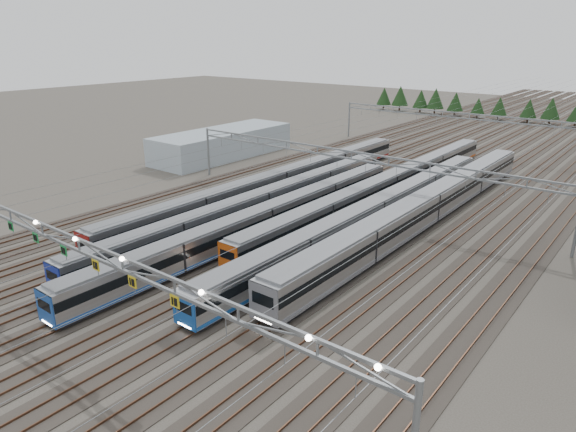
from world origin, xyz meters
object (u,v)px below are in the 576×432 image
Objects in this scene: gantry_far at (469,121)px; train_b at (261,203)px; west_shed at (223,143)px; train_f at (428,207)px; train_e at (374,213)px; gantry_near at (78,248)px; train_d at (389,185)px; gantry_mid at (351,162)px; train_a at (280,182)px; train_c at (264,220)px.

train_b is at bearing -96.89° from gantry_far.
train_f is at bearing -13.65° from west_shed.
gantry_near is (-6.80, -34.87, 5.12)m from train_e.
train_d is 1.09× the size of train_e.
train_d is at bearing -86.60° from gantry_far.
gantry_far is (-6.75, 50.25, 4.42)m from train_e.
gantry_mid is 38.41m from west_shed.
train_a is 48.08m from gantry_far.
train_a is 16.71m from train_c.
train_d is 38.89m from west_shed.
gantry_mid is (-11.25, -0.24, 4.16)m from train_f.
train_b is 13.55m from gantry_mid.
gantry_mid reaches higher than train_e.
train_e is (4.50, -12.36, 0.02)m from train_d.
gantry_mid is 1.88× the size of west_shed.
gantry_near is at bearing -92.78° from train_d.
train_f is at bearing 4.52° from train_a.
train_d is 38.21m from gantry_far.
train_a is 1.14× the size of gantry_near.
gantry_mid is at bearing -107.56° from train_d.
gantry_mid reaches higher than west_shed.
gantry_far is (-2.25, 37.89, 4.43)m from train_d.
train_b is 14.63m from train_e.
train_c is at bearing -92.13° from gantry_far.
gantry_far is (11.25, 46.54, 4.37)m from train_a.
gantry_near reaches higher than train_b.
gantry_near is (11.20, -38.58, 5.07)m from train_a.
gantry_near is at bearing -105.64° from train_f.
train_b is 1.01× the size of gantry_mid.
train_e is at bearing -37.85° from gantry_mid.
train_b is (4.50, -9.34, -0.07)m from train_a.
gantry_far is at bearing 42.41° from west_shed.
train_e is 1.09× the size of gantry_mid.
train_a is at bearing 168.38° from train_e.
train_c is (9.00, -14.07, -0.06)m from train_a.
train_a is 1.01× the size of train_f.
gantry_near is at bearing -90.03° from gantry_far.
train_e is 1.09× the size of gantry_near.
train_a is 1.14× the size of gantry_mid.
train_b is 21.16m from train_f.
train_f is 2.12× the size of west_shed.
west_shed reaches higher than train_d.
west_shed reaches higher than train_c.
train_e reaches higher than train_b.
train_a is 18.38m from train_e.
train_a is at bearing 122.60° from train_c.
train_a is at bearing -172.19° from gantry_mid.
west_shed is at bearing 124.97° from gantry_near.
west_shed is (-29.60, 22.68, 0.63)m from train_b.
train_f is (13.50, 15.85, 0.28)m from train_c.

